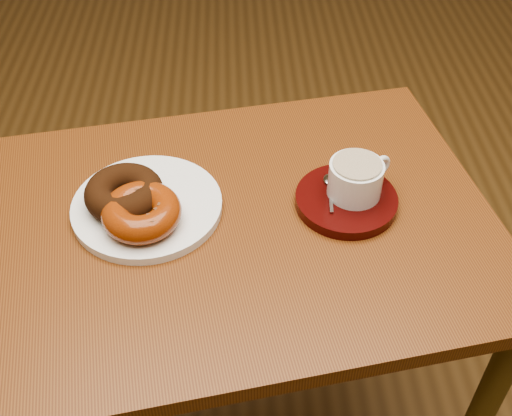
{
  "coord_description": "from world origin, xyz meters",
  "views": [
    {
      "loc": [
        -0.22,
        -0.89,
        1.37
      ],
      "look_at": [
        -0.19,
        -0.2,
        0.72
      ],
      "focal_mm": 45.0,
      "sensor_mm": 36.0,
      "label": 1
    }
  ],
  "objects_px": {
    "cafe_table": "(244,267)",
    "donut_plate": "(147,206)",
    "saucer": "(346,200)",
    "coffee_cup": "(356,178)"
  },
  "relations": [
    {
      "from": "cafe_table",
      "to": "donut_plate",
      "type": "xyz_separation_m",
      "value": [
        -0.14,
        0.02,
        0.12
      ]
    },
    {
      "from": "cafe_table",
      "to": "donut_plate",
      "type": "bearing_deg",
      "value": 160.58
    },
    {
      "from": "saucer",
      "to": "cafe_table",
      "type": "bearing_deg",
      "value": -171.6
    },
    {
      "from": "donut_plate",
      "to": "coffee_cup",
      "type": "relative_size",
      "value": 2.25
    },
    {
      "from": "donut_plate",
      "to": "saucer",
      "type": "height_order",
      "value": "saucer"
    },
    {
      "from": "cafe_table",
      "to": "saucer",
      "type": "bearing_deg",
      "value": -1.43
    },
    {
      "from": "saucer",
      "to": "donut_plate",
      "type": "bearing_deg",
      "value": 179.83
    },
    {
      "from": "donut_plate",
      "to": "saucer",
      "type": "distance_m",
      "value": 0.3
    },
    {
      "from": "cafe_table",
      "to": "saucer",
      "type": "distance_m",
      "value": 0.2
    },
    {
      "from": "donut_plate",
      "to": "saucer",
      "type": "bearing_deg",
      "value": -0.17
    }
  ]
}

